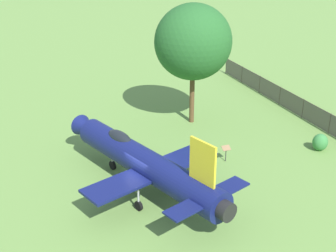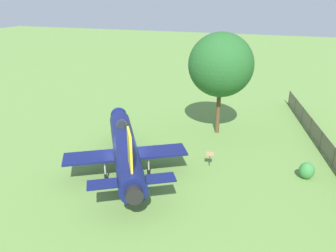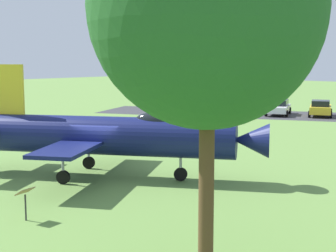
% 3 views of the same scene
% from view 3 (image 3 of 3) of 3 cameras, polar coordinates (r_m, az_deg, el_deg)
% --- Properties ---
extents(ground_plane, '(200.00, 200.00, 0.00)m').
position_cam_3_polar(ground_plane, '(23.71, -7.45, -5.72)').
color(ground_plane, '#668E42').
extents(parking_strip, '(32.85, 20.70, 0.00)m').
position_cam_3_polar(parking_strip, '(50.34, 10.51, 1.30)').
color(parking_strip, '#38383D').
rests_on(parking_strip, ground_plane).
extents(display_jet, '(13.17, 9.78, 5.18)m').
position_cam_3_polar(display_jet, '(23.21, -6.63, -1.01)').
color(display_jet, '#111951').
rests_on(display_jet, ground_plane).
extents(shade_tree, '(5.58, 6.02, 9.64)m').
position_cam_3_polar(shade_tree, '(12.50, 4.55, 13.15)').
color(shade_tree, brown).
rests_on(shade_tree, ground_plane).
extents(info_plaque, '(0.50, 0.66, 1.14)m').
position_cam_3_polar(info_plaque, '(17.83, -15.82, -7.60)').
color(info_plaque, '#333333').
rests_on(info_plaque, ground_plane).
extents(parked_car_yellow, '(3.41, 4.44, 1.54)m').
position_cam_3_polar(parked_car_yellow, '(49.77, 16.83, 1.95)').
color(parked_car_yellow, gold).
rests_on(parked_car_yellow, ground_plane).
extents(parked_car_white, '(3.62, 5.06, 1.47)m').
position_cam_3_polar(parked_car_white, '(50.19, 12.37, 2.11)').
color(parked_car_white, silver).
rests_on(parked_car_white, ground_plane).
extents(parked_car_black, '(3.36, 4.71, 1.45)m').
position_cam_3_polar(parked_car_black, '(50.66, 8.32, 2.24)').
color(parked_car_black, black).
rests_on(parked_car_black, ground_plane).
extents(parked_car_red, '(3.48, 4.88, 1.50)m').
position_cam_3_polar(parked_car_red, '(51.38, 4.33, 2.41)').
color(parked_car_red, red).
rests_on(parked_car_red, ground_plane).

